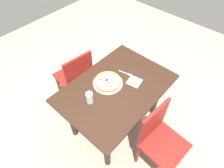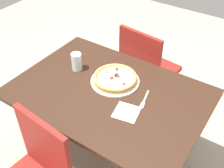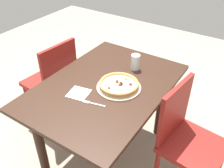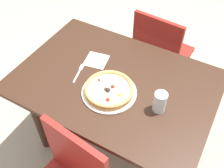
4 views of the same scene
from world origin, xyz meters
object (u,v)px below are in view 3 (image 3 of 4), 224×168
at_px(dining_table, 106,98).
at_px(plate, 119,87).
at_px(drinking_glass, 135,62).
at_px(pizza, 119,84).
at_px(fork, 92,103).
at_px(chair_near, 186,138).
at_px(napkin, 79,93).
at_px(chair_far, 53,81).

relative_size(dining_table, plate, 3.76).
bearing_deg(drinking_glass, dining_table, 166.91).
height_order(pizza, fork, pizza).
relative_size(chair_near, napkin, 6.34).
relative_size(plate, napkin, 2.30).
bearing_deg(fork, dining_table, -91.51).
relative_size(pizza, drinking_glass, 2.29).
bearing_deg(pizza, napkin, 136.56).
bearing_deg(chair_near, napkin, -64.38).
bearing_deg(napkin, chair_near, -71.40).
distance_m(chair_far, fork, 0.79).
distance_m(fork, drinking_glass, 0.55).
relative_size(dining_table, napkin, 8.64).
bearing_deg(drinking_glass, napkin, 161.46).
xyz_separation_m(chair_far, plate, (-0.05, -0.74, 0.25)).
height_order(chair_near, plate, chair_near).
xyz_separation_m(pizza, napkin, (-0.21, 0.20, -0.03)).
bearing_deg(chair_near, chair_far, -83.58).
height_order(dining_table, pizza, pizza).
xyz_separation_m(chair_far, napkin, (-0.26, -0.54, 0.24)).
height_order(chair_far, drinking_glass, chair_far).
distance_m(chair_near, pizza, 0.60).
xyz_separation_m(chair_near, fork, (-0.29, 0.59, 0.24)).
bearing_deg(chair_near, dining_table, -77.90).
distance_m(chair_near, fork, 0.70).
bearing_deg(chair_near, pizza, -79.16).
height_order(chair_far, napkin, chair_far).
relative_size(dining_table, fork, 7.37).
bearing_deg(chair_far, pizza, -88.64).
relative_size(fork, drinking_glass, 1.30).
height_order(chair_far, fork, chair_far).
height_order(drinking_glass, napkin, drinking_glass).
xyz_separation_m(plate, fork, (-0.25, 0.06, -0.00)).
bearing_deg(chair_far, fork, -108.44).
bearing_deg(drinking_glass, chair_far, 109.13).
bearing_deg(chair_near, plate, -79.15).
bearing_deg(napkin, pizza, -43.44).
height_order(chair_far, plate, chair_far).
bearing_deg(chair_far, chair_near, -85.46).
distance_m(plate, drinking_glass, 0.30).
bearing_deg(plate, chair_near, -86.18).
xyz_separation_m(chair_near, chair_far, (0.01, 1.27, 0.00)).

